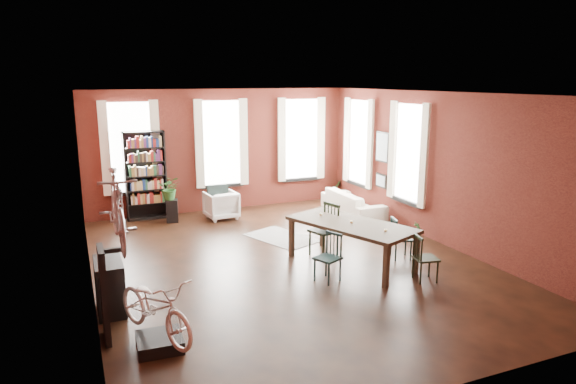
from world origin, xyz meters
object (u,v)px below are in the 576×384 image
bike_trainer (160,342)px  plant_stand (172,211)px  bookshelf (146,176)px  cream_sofa (353,199)px  dining_table (351,244)px  white_armchair (221,204)px  dining_chair_d (401,238)px  dining_chair_b (324,230)px  console_table (110,286)px  dining_chair_a (328,258)px  bicycle_floor (154,279)px  dining_chair_c (426,258)px

bike_trainer → plant_stand: size_ratio=1.04×
bookshelf → bike_trainer: bookshelf is taller
cream_sofa → plant_stand: bearing=75.5°
dining_table → white_armchair: bearing=86.4°
white_armchair → plant_stand: (-1.19, 0.17, -0.10)m
white_armchair → dining_chair_d: bearing=115.0°
dining_chair_b → plant_stand: dining_chair_b is taller
console_table → plant_stand: size_ratio=1.43×
dining_chair_a → cream_sofa: (2.66, 3.73, -0.01)m
dining_chair_b → white_armchair: size_ratio=1.36×
bike_trainer → bicycle_floor: (-0.02, 0.01, 0.88)m
dining_table → bookshelf: 5.80m
cream_sofa → console_table: size_ratio=2.60×
dining_table → plant_stand: size_ratio=4.33×
bike_trainer → console_table: (-0.49, 1.41, 0.32)m
dining_chair_b → bicycle_floor: size_ratio=0.65×
dining_chair_c → cream_sofa: 4.50m
dining_chair_c → console_table: size_ratio=1.03×
dining_chair_d → bookshelf: bearing=55.9°
dining_table → bicycle_floor: 4.28m
plant_stand → bookshelf: bearing=132.8°
dining_chair_c → dining_chair_d: size_ratio=1.01×
dining_chair_a → dining_chair_b: dining_chair_b is taller
dining_chair_b → white_armchair: 3.67m
dining_chair_c → cream_sofa: size_ratio=0.39×
dining_chair_b → bicycle_floor: 4.37m
dining_chair_a → bicycle_floor: 3.36m
cream_sofa → bike_trainer: bearing=130.6°
cream_sofa → dining_chair_b: bearing=139.9°
console_table → dining_chair_a: bearing=-3.7°
cream_sofa → dining_chair_d: bearing=166.2°
white_armchair → cream_sofa: size_ratio=0.37×
dining_chair_a → dining_chair_c: size_ratio=1.03×
dining_chair_d → console_table: (-5.43, -0.25, -0.00)m
dining_chair_b → bike_trainer: 4.36m
dining_chair_a → bookshelf: size_ratio=0.38×
white_armchair → bicycle_floor: bicycle_floor is taller
dining_table → bike_trainer: bearing=-177.4°
cream_sofa → dining_chair_a: bearing=144.5°
dining_chair_d → plant_stand: (-3.64, 4.39, -0.13)m
white_armchair → bicycle_floor: 6.42m
cream_sofa → console_table: bearing=119.3°
white_armchair → console_table: bearing=51.1°
dining_table → plant_stand: 5.02m
bookshelf → bicycle_floor: 6.65m
dining_chair_d → dining_chair_a: bearing=120.4°
dining_chair_a → plant_stand: size_ratio=1.51×
bookshelf → cream_sofa: 5.28m
bike_trainer → white_armchair: bearing=67.0°
bookshelf → console_table: 5.40m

